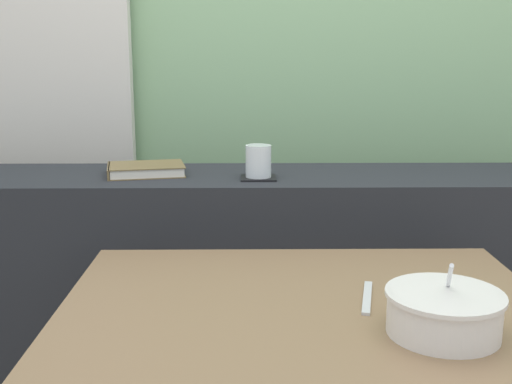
{
  "coord_description": "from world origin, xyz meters",
  "views": [
    {
      "loc": [
        -0.06,
        -1.3,
        1.19
      ],
      "look_at": [
        -0.04,
        0.39,
        0.82
      ],
      "focal_mm": 44.53,
      "sensor_mm": 36.0,
      "label": 1
    }
  ],
  "objects_px": {
    "soup_bowl": "(444,314)",
    "juice_glass": "(258,162)",
    "fork_utensil": "(367,297)",
    "coaster_square": "(258,178)",
    "closed_book": "(145,170)",
    "breakfast_table": "(304,359)"
  },
  "relations": [
    {
      "from": "closed_book",
      "to": "breakfast_table",
      "type": "bearing_deg",
      "value": -58.39
    },
    {
      "from": "coaster_square",
      "to": "juice_glass",
      "type": "bearing_deg",
      "value": 0.0
    },
    {
      "from": "soup_bowl",
      "to": "fork_utensil",
      "type": "xyz_separation_m",
      "value": [
        -0.1,
        0.16,
        -0.03
      ]
    },
    {
      "from": "coaster_square",
      "to": "juice_glass",
      "type": "relative_size",
      "value": 1.09
    },
    {
      "from": "juice_glass",
      "to": "fork_utensil",
      "type": "height_order",
      "value": "juice_glass"
    },
    {
      "from": "coaster_square",
      "to": "closed_book",
      "type": "relative_size",
      "value": 0.4
    },
    {
      "from": "coaster_square",
      "to": "closed_book",
      "type": "bearing_deg",
      "value": 169.0
    },
    {
      "from": "closed_book",
      "to": "fork_utensil",
      "type": "height_order",
      "value": "closed_book"
    },
    {
      "from": "juice_glass",
      "to": "soup_bowl",
      "type": "height_order",
      "value": "juice_glass"
    },
    {
      "from": "juice_glass",
      "to": "fork_utensil",
      "type": "bearing_deg",
      "value": -70.57
    },
    {
      "from": "fork_utensil",
      "to": "closed_book",
      "type": "bearing_deg",
      "value": 141.82
    },
    {
      "from": "closed_book",
      "to": "soup_bowl",
      "type": "distance_m",
      "value": 1.04
    },
    {
      "from": "juice_glass",
      "to": "closed_book",
      "type": "relative_size",
      "value": 0.37
    },
    {
      "from": "breakfast_table",
      "to": "juice_glass",
      "type": "distance_m",
      "value": 0.68
    },
    {
      "from": "soup_bowl",
      "to": "juice_glass",
      "type": "bearing_deg",
      "value": 112.48
    },
    {
      "from": "juice_glass",
      "to": "fork_utensil",
      "type": "distance_m",
      "value": 0.65
    },
    {
      "from": "coaster_square",
      "to": "soup_bowl",
      "type": "relative_size",
      "value": 0.49
    },
    {
      "from": "soup_bowl",
      "to": "fork_utensil",
      "type": "distance_m",
      "value": 0.19
    },
    {
      "from": "juice_glass",
      "to": "soup_bowl",
      "type": "relative_size",
      "value": 0.45
    },
    {
      "from": "soup_bowl",
      "to": "closed_book",
      "type": "bearing_deg",
      "value": 128.26
    },
    {
      "from": "soup_bowl",
      "to": "breakfast_table",
      "type": "bearing_deg",
      "value": 148.24
    },
    {
      "from": "breakfast_table",
      "to": "closed_book",
      "type": "xyz_separation_m",
      "value": [
        -0.42,
        0.67,
        0.27
      ]
    }
  ]
}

